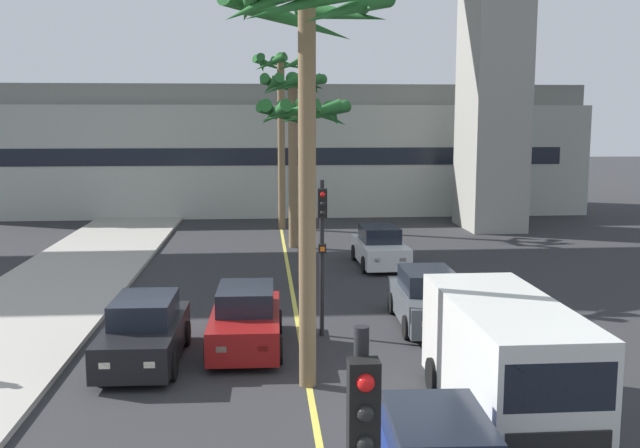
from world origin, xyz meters
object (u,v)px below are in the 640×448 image
traffic_light_median_far (322,236)px  car_queue_front (428,300)px  palm_tree_mid_median (293,105)px  palm_tree_far_median (281,92)px  palm_tree_farthest_median (306,53)px  car_queue_third (144,333)px  car_queue_fifth (380,248)px  car_queue_second (246,320)px  delivery_van (505,357)px  palm_tree_near_median (302,128)px

traffic_light_median_far → car_queue_front: bearing=15.7°
car_queue_front → palm_tree_mid_median: size_ratio=0.53×
palm_tree_far_median → palm_tree_farthest_median: 23.03m
palm_tree_mid_median → car_queue_front: bearing=-75.8°
car_queue_third → car_queue_fifth: 13.26m
car_queue_front → palm_tree_far_median: 19.96m
car_queue_second → traffic_light_median_far: (2.01, 0.82, 1.99)m
car_queue_second → delivery_van: size_ratio=0.79×
car_queue_second → delivery_van: delivery_van is taller
car_queue_third → palm_tree_farthest_median: 7.66m
car_queue_fifth → palm_tree_near_median: bearing=-135.3°
traffic_light_median_far → palm_tree_mid_median: size_ratio=0.54×
car_queue_fifth → palm_tree_near_median: 6.57m
palm_tree_far_median → palm_tree_near_median: bearing=-88.4°
car_queue_second → delivery_van: bearing=-44.9°
car_queue_front → delivery_van: bearing=-90.6°
car_queue_second → palm_tree_near_median: (1.83, 6.87, 4.76)m
palm_tree_near_median → palm_tree_mid_median: (-0.01, 7.65, 0.89)m
delivery_van → car_queue_fifth: bearing=89.8°
car_queue_fifth → palm_tree_far_median: bearing=109.5°
delivery_van → palm_tree_near_median: palm_tree_near_median is taller
car_queue_fifth → delivery_van: bearing=-90.2°
car_queue_third → palm_tree_mid_median: bearing=74.7°
delivery_van → palm_tree_near_median: (-3.18, 11.87, 4.19)m
car_queue_third → car_queue_fifth: bearing=55.8°
car_queue_front → palm_tree_mid_median: 14.40m
car_queue_third → palm_tree_near_median: 10.05m
palm_tree_farthest_median → palm_tree_far_median: bearing=89.8°
car_queue_front → car_queue_third: same height
car_queue_front → car_queue_fifth: 8.38m
car_queue_second → palm_tree_near_median: 8.56m
palm_tree_far_median → traffic_light_median_far: bearing=-88.4°
car_queue_third → car_queue_front: bearing=19.1°
palm_tree_near_median → car_queue_second: bearing=-104.9°
car_queue_front → palm_tree_mid_median: bearing=104.2°
delivery_van → palm_tree_near_median: size_ratio=0.81×
palm_tree_mid_median → palm_tree_farthest_median: (-0.46, -17.32, 0.75)m
car_queue_second → car_queue_third: size_ratio=1.00×
car_queue_front → palm_tree_mid_median: (-3.26, 12.84, 5.65)m
car_queue_front → car_queue_second: (-5.08, -1.68, 0.00)m
palm_tree_near_median → car_queue_third: bearing=-118.5°
delivery_van → palm_tree_farthest_median: 7.22m
palm_tree_farthest_median → car_queue_front: bearing=50.3°
car_queue_front → car_queue_third: bearing=-160.9°
car_queue_third → palm_tree_far_median: size_ratio=0.45×
car_queue_third → palm_tree_far_median: 22.43m
car_queue_front → delivery_van: 6.70m
car_queue_front → palm_tree_near_median: bearing=122.0°
car_queue_fifth → delivery_van: (-0.04, -15.06, 0.57)m
car_queue_front → car_queue_fifth: size_ratio=1.00×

